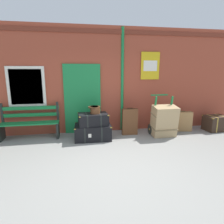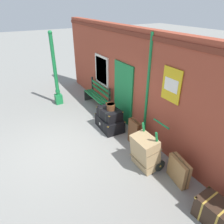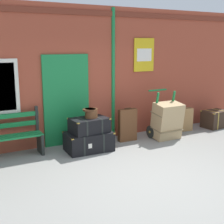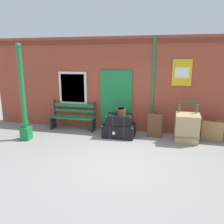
{
  "view_description": "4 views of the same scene",
  "coord_description": "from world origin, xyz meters",
  "px_view_note": "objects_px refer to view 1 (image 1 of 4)",
  "views": [
    {
      "loc": [
        -0.68,
        -3.45,
        1.92
      ],
      "look_at": [
        0.27,
        1.95,
        0.72
      ],
      "focal_mm": 30.83,
      "sensor_mm": 36.0,
      "label": 1
    },
    {
      "loc": [
        4.98,
        -1.16,
        3.83
      ],
      "look_at": [
        -0.07,
        1.71,
        0.75
      ],
      "focal_mm": 33.43,
      "sensor_mm": 36.0,
      "label": 2
    },
    {
      "loc": [
        -3.02,
        -4.34,
        2.33
      ],
      "look_at": [
        0.37,
        1.91,
        0.78
      ],
      "focal_mm": 50.26,
      "sensor_mm": 36.0,
      "label": 3
    },
    {
      "loc": [
        1.02,
        -5.11,
        2.49
      ],
      "look_at": [
        -0.53,
        1.68,
        0.83
      ],
      "focal_mm": 36.21,
      "sensor_mm": 36.0,
      "label": 4
    }
  ],
  "objects_px": {
    "platform_bench": "(30,123)",
    "large_brown_trunk": "(164,121)",
    "porters_trolley": "(161,126)",
    "corner_trunk": "(215,123)",
    "round_hatbox": "(95,109)",
    "steamer_trunk_middle": "(93,119)",
    "steamer_trunk_base": "(93,132)",
    "suitcase_caramel": "(182,121)",
    "suitcase_oxblood": "(130,122)"
  },
  "relations": [
    {
      "from": "porters_trolley",
      "to": "round_hatbox",
      "type": "bearing_deg",
      "value": -178.83
    },
    {
      "from": "steamer_trunk_middle",
      "to": "large_brown_trunk",
      "type": "bearing_deg",
      "value": -3.19
    },
    {
      "from": "round_hatbox",
      "to": "suitcase_oxblood",
      "type": "distance_m",
      "value": 1.17
    },
    {
      "from": "steamer_trunk_base",
      "to": "steamer_trunk_middle",
      "type": "xyz_separation_m",
      "value": [
        0.01,
        -0.01,
        0.37
      ]
    },
    {
      "from": "steamer_trunk_base",
      "to": "suitcase_caramel",
      "type": "distance_m",
      "value": 2.88
    },
    {
      "from": "platform_bench",
      "to": "suitcase_oxblood",
      "type": "height_order",
      "value": "platform_bench"
    },
    {
      "from": "steamer_trunk_base",
      "to": "suitcase_caramel",
      "type": "bearing_deg",
      "value": 5.35
    },
    {
      "from": "steamer_trunk_base",
      "to": "suitcase_oxblood",
      "type": "xyz_separation_m",
      "value": [
        1.13,
        0.21,
        0.19
      ]
    },
    {
      "from": "steamer_trunk_middle",
      "to": "platform_bench",
      "type": "bearing_deg",
      "value": 166.77
    },
    {
      "from": "steamer_trunk_base",
      "to": "large_brown_trunk",
      "type": "distance_m",
      "value": 2.1
    },
    {
      "from": "platform_bench",
      "to": "suitcase_oxblood",
      "type": "bearing_deg",
      "value": -3.86
    },
    {
      "from": "large_brown_trunk",
      "to": "suitcase_oxblood",
      "type": "distance_m",
      "value": 1.01
    },
    {
      "from": "steamer_trunk_middle",
      "to": "porters_trolley",
      "type": "height_order",
      "value": "porters_trolley"
    },
    {
      "from": "porters_trolley",
      "to": "suitcase_oxblood",
      "type": "relative_size",
      "value": 1.44
    },
    {
      "from": "porters_trolley",
      "to": "corner_trunk",
      "type": "distance_m",
      "value": 1.9
    },
    {
      "from": "suitcase_oxblood",
      "to": "steamer_trunk_base",
      "type": "bearing_deg",
      "value": -169.31
    },
    {
      "from": "large_brown_trunk",
      "to": "steamer_trunk_base",
      "type": "bearing_deg",
      "value": 176.64
    },
    {
      "from": "steamer_trunk_middle",
      "to": "steamer_trunk_base",
      "type": "bearing_deg",
      "value": 150.73
    },
    {
      "from": "steamer_trunk_base",
      "to": "corner_trunk",
      "type": "xyz_separation_m",
      "value": [
        3.97,
        0.12,
        0.03
      ]
    },
    {
      "from": "round_hatbox",
      "to": "suitcase_caramel",
      "type": "bearing_deg",
      "value": 5.23
    },
    {
      "from": "platform_bench",
      "to": "suitcase_oxblood",
      "type": "distance_m",
      "value": 2.89
    },
    {
      "from": "platform_bench",
      "to": "steamer_trunk_middle",
      "type": "bearing_deg",
      "value": -13.23
    },
    {
      "from": "corner_trunk",
      "to": "porters_trolley",
      "type": "bearing_deg",
      "value": -178.02
    },
    {
      "from": "suitcase_caramel",
      "to": "corner_trunk",
      "type": "xyz_separation_m",
      "value": [
        1.11,
        -0.15,
        -0.07
      ]
    },
    {
      "from": "corner_trunk",
      "to": "suitcase_caramel",
      "type": "bearing_deg",
      "value": 172.3
    },
    {
      "from": "porters_trolley",
      "to": "steamer_trunk_middle",
      "type": "bearing_deg",
      "value": -178.34
    },
    {
      "from": "suitcase_oxblood",
      "to": "corner_trunk",
      "type": "distance_m",
      "value": 2.85
    },
    {
      "from": "large_brown_trunk",
      "to": "corner_trunk",
      "type": "distance_m",
      "value": 1.93
    },
    {
      "from": "large_brown_trunk",
      "to": "platform_bench",
      "type": "bearing_deg",
      "value": 172.12
    },
    {
      "from": "platform_bench",
      "to": "large_brown_trunk",
      "type": "height_order",
      "value": "platform_bench"
    },
    {
      "from": "steamer_trunk_base",
      "to": "round_hatbox",
      "type": "relative_size",
      "value": 3.12
    },
    {
      "from": "platform_bench",
      "to": "large_brown_trunk",
      "type": "xyz_separation_m",
      "value": [
        3.83,
        -0.53,
        0.02
      ]
    },
    {
      "from": "platform_bench",
      "to": "round_hatbox",
      "type": "relative_size",
      "value": 4.85
    },
    {
      "from": "corner_trunk",
      "to": "steamer_trunk_base",
      "type": "bearing_deg",
      "value": -178.29
    },
    {
      "from": "round_hatbox",
      "to": "porters_trolley",
      "type": "height_order",
      "value": "porters_trolley"
    },
    {
      "from": "steamer_trunk_base",
      "to": "round_hatbox",
      "type": "bearing_deg",
      "value": 10.21
    },
    {
      "from": "steamer_trunk_middle",
      "to": "corner_trunk",
      "type": "relative_size",
      "value": 1.15
    },
    {
      "from": "round_hatbox",
      "to": "large_brown_trunk",
      "type": "bearing_deg",
      "value": -3.82
    },
    {
      "from": "steamer_trunk_base",
      "to": "porters_trolley",
      "type": "height_order",
      "value": "porters_trolley"
    },
    {
      "from": "steamer_trunk_middle",
      "to": "corner_trunk",
      "type": "bearing_deg",
      "value": 1.81
    },
    {
      "from": "steamer_trunk_base",
      "to": "porters_trolley",
      "type": "relative_size",
      "value": 0.86
    },
    {
      "from": "corner_trunk",
      "to": "platform_bench",
      "type": "bearing_deg",
      "value": 177.11
    },
    {
      "from": "large_brown_trunk",
      "to": "corner_trunk",
      "type": "xyz_separation_m",
      "value": [
        1.9,
        0.24,
        -0.22
      ]
    },
    {
      "from": "steamer_trunk_middle",
      "to": "suitcase_oxblood",
      "type": "relative_size",
      "value": 1.01
    },
    {
      "from": "round_hatbox",
      "to": "porters_trolley",
      "type": "xyz_separation_m",
      "value": [
        2.01,
        0.04,
        -0.58
      ]
    },
    {
      "from": "steamer_trunk_middle",
      "to": "suitcase_caramel",
      "type": "relative_size",
      "value": 1.26
    },
    {
      "from": "steamer_trunk_base",
      "to": "steamer_trunk_middle",
      "type": "relative_size",
      "value": 1.23
    },
    {
      "from": "steamer_trunk_base",
      "to": "round_hatbox",
      "type": "xyz_separation_m",
      "value": [
        0.07,
        0.01,
        0.64
      ]
    },
    {
      "from": "round_hatbox",
      "to": "corner_trunk",
      "type": "relative_size",
      "value": 0.45
    },
    {
      "from": "suitcase_oxblood",
      "to": "corner_trunk",
      "type": "xyz_separation_m",
      "value": [
        2.85,
        -0.09,
        -0.16
      ]
    }
  ]
}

